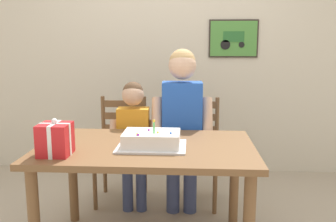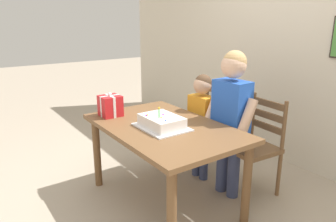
{
  "view_description": "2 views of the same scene",
  "coord_description": "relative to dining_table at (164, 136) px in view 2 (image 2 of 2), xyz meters",
  "views": [
    {
      "loc": [
        0.29,
        -2.36,
        1.4
      ],
      "look_at": [
        0.14,
        0.12,
        0.94
      ],
      "focal_mm": 39.91,
      "sensor_mm": 36.0,
      "label": 1
    },
    {
      "loc": [
        2.1,
        -1.43,
        1.61
      ],
      "look_at": [
        -0.01,
        0.05,
        0.85
      ],
      "focal_mm": 33.68,
      "sensor_mm": 36.0,
      "label": 2
    }
  ],
  "objects": [
    {
      "name": "chair_right",
      "position": [
        0.32,
        0.8,
        -0.17
      ],
      "size": [
        0.45,
        0.45,
        0.92
      ],
      "color": "brown",
      "rests_on": "ground"
    },
    {
      "name": "child_older",
      "position": [
        0.22,
        0.57,
        0.19
      ],
      "size": [
        0.49,
        0.28,
        1.35
      ],
      "color": "#38426B",
      "rests_on": "ground"
    },
    {
      "name": "child_younger",
      "position": [
        -0.17,
        0.57,
        0.03
      ],
      "size": [
        0.4,
        0.23,
        1.09
      ],
      "color": "#38426B",
      "rests_on": "ground"
    },
    {
      "name": "gift_box_red_large",
      "position": [
        -0.52,
        -0.25,
        0.19
      ],
      "size": [
        0.19,
        0.19,
        0.23
      ],
      "color": "red",
      "rests_on": "dining_table"
    },
    {
      "name": "birthday_cake",
      "position": [
        0.04,
        -0.05,
        0.15
      ],
      "size": [
        0.44,
        0.34,
        0.19
      ],
      "color": "silver",
      "rests_on": "dining_table"
    },
    {
      "name": "dining_table",
      "position": [
        0.0,
        0.0,
        0.0
      ],
      "size": [
        1.42,
        0.9,
        0.74
      ],
      "color": "brown",
      "rests_on": "ground"
    },
    {
      "name": "back_wall",
      "position": [
        0.0,
        1.68,
        0.66
      ],
      "size": [
        6.4,
        0.11,
        2.6
      ],
      "color": "beige",
      "rests_on": "ground"
    },
    {
      "name": "ground_plane",
      "position": [
        0.0,
        0.0,
        -0.64
      ],
      "size": [
        20.0,
        20.0,
        0.0
      ],
      "primitive_type": "plane",
      "color": "tan"
    },
    {
      "name": "chair_left",
      "position": [
        -0.32,
        0.8,
        -0.17
      ],
      "size": [
        0.42,
        0.42,
        0.92
      ],
      "color": "brown",
      "rests_on": "ground"
    }
  ]
}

